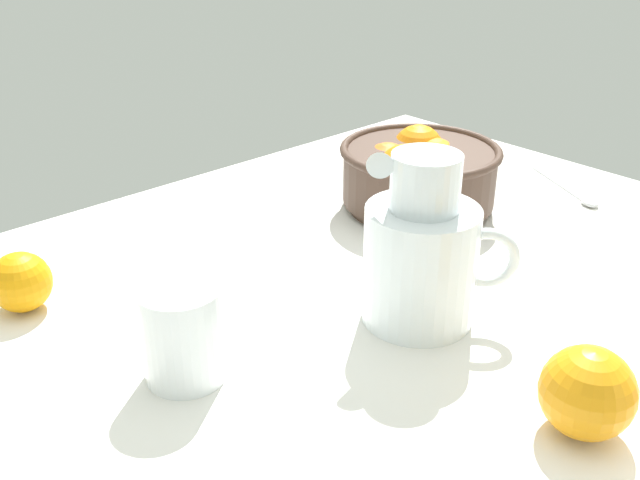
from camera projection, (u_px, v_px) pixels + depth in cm
name	position (u px, v px, depth cm)	size (l,w,h in cm)	color
ground_plane	(350.00, 328.00, 82.01)	(126.95, 96.17, 3.00)	white
fruit_bowl	(418.00, 172.00, 106.25)	(23.44, 23.44, 10.98)	#473328
juice_pitcher	(421.00, 263.00, 78.08)	(13.33, 14.56, 19.79)	white
second_glass	(184.00, 339.00, 69.77)	(8.05, 8.05, 9.88)	white
loose_orange_1	(21.00, 282.00, 81.34)	(6.91, 6.91, 6.91)	orange
loose_orange_4	(587.00, 392.00, 62.64)	(8.36, 8.36, 8.36)	orange
spoon	(573.00, 192.00, 112.81)	(9.60, 16.64, 1.00)	silver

